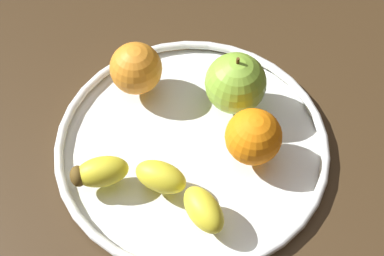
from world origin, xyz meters
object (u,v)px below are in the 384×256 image
(fruit_bowl, at_px, (192,144))
(apple, at_px, (236,83))
(banana, at_px, (151,185))
(orange_front_right, at_px, (253,137))
(orange_back_left, at_px, (136,68))

(fruit_bowl, height_order, apple, apple)
(banana, xyz_separation_m, orange_front_right, (-0.08, -0.12, 0.02))
(banana, height_order, orange_back_left, orange_back_left)
(fruit_bowl, height_order, orange_front_right, orange_front_right)
(orange_back_left, height_order, orange_front_right, same)
(orange_back_left, bearing_deg, fruit_bowl, 159.54)
(apple, xyz_separation_m, orange_back_left, (0.13, 0.04, -0.01))
(fruit_bowl, bearing_deg, banana, 87.14)
(fruit_bowl, xyz_separation_m, orange_back_left, (0.11, -0.04, 0.04))
(fruit_bowl, height_order, orange_back_left, orange_back_left)
(orange_back_left, distance_m, orange_front_right, 0.19)
(banana, xyz_separation_m, orange_back_left, (0.11, -0.13, 0.02))
(fruit_bowl, bearing_deg, apple, -101.52)
(apple, distance_m, orange_front_right, 0.08)
(fruit_bowl, bearing_deg, orange_front_right, -162.27)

